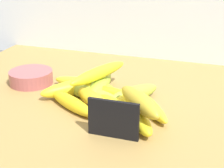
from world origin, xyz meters
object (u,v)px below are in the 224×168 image
(banana_2, at_px, (100,85))
(banana_3, at_px, (71,103))
(banana_0, at_px, (136,117))
(banana_8, at_px, (120,108))
(chalkboard_sign, at_px, (113,121))
(banana_12, at_px, (99,73))
(banana_1, at_px, (132,95))
(banana_6, at_px, (84,84))
(banana_4, at_px, (150,106))
(banana_13, at_px, (139,102))
(banana_11, at_px, (90,93))
(fruit_bowl, at_px, (31,77))
(banana_5, at_px, (106,93))
(banana_7, at_px, (123,102))
(banana_9, at_px, (96,103))
(banana_10, at_px, (76,87))

(banana_2, bearing_deg, banana_3, -104.49)
(banana_0, xyz_separation_m, banana_8, (-0.05, 0.03, -0.00))
(chalkboard_sign, bearing_deg, banana_12, 118.13)
(banana_1, relative_size, banana_6, 0.94)
(banana_2, distance_m, banana_4, 0.17)
(chalkboard_sign, distance_m, banana_13, 0.08)
(banana_1, bearing_deg, banana_11, -168.70)
(banana_3, bearing_deg, banana_11, 70.59)
(fruit_bowl, xyz_separation_m, banana_5, (0.24, -0.03, -0.00))
(chalkboard_sign, relative_size, banana_1, 0.65)
(fruit_bowl, distance_m, banana_7, 0.31)
(chalkboard_sign, xyz_separation_m, banana_12, (-0.11, 0.20, 0.02))
(banana_11, height_order, banana_13, banana_13)
(banana_2, bearing_deg, banana_13, -45.49)
(banana_9, bearing_deg, chalkboard_sign, -53.22)
(banana_11, bearing_deg, banana_4, -6.48)
(banana_12, bearing_deg, banana_9, -73.55)
(banana_0, bearing_deg, banana_4, 78.77)
(banana_6, bearing_deg, banana_11, -54.65)
(banana_7, distance_m, banana_13, 0.11)
(banana_0, xyz_separation_m, banana_11, (-0.15, 0.09, -0.00))
(banana_2, height_order, banana_3, banana_2)
(chalkboard_sign, distance_m, banana_8, 0.10)
(banana_3, height_order, banana_4, banana_3)
(chalkboard_sign, distance_m, banana_6, 0.27)
(banana_8, bearing_deg, banana_6, 140.39)
(banana_6, distance_m, banana_13, 0.26)
(banana_7, bearing_deg, banana_11, 168.44)
(banana_3, bearing_deg, banana_9, 13.50)
(banana_3, relative_size, banana_9, 0.89)
(banana_3, height_order, banana_13, banana_13)
(banana_0, xyz_separation_m, banana_13, (0.01, -0.00, 0.04))
(banana_3, relative_size, banana_7, 0.91)
(banana_0, relative_size, banana_10, 0.84)
(banana_1, xyz_separation_m, banana_7, (-0.01, -0.04, -0.00))
(banana_5, xyz_separation_m, banana_6, (-0.08, 0.04, -0.00))
(banana_4, bearing_deg, chalkboard_sign, -108.37)
(banana_4, height_order, banana_11, banana_11)
(banana_1, bearing_deg, banana_7, -106.77)
(banana_4, bearing_deg, banana_10, 169.40)
(banana_0, distance_m, banana_10, 0.23)
(banana_1, distance_m, banana_2, 0.10)
(banana_3, xyz_separation_m, banana_6, (-0.02, 0.13, -0.00))
(banana_12, bearing_deg, banana_11, -101.49)
(banana_6, height_order, banana_10, banana_10)
(banana_0, height_order, banana_12, banana_12)
(banana_4, xyz_separation_m, banana_13, (-0.01, -0.08, 0.04))
(banana_1, distance_m, banana_9, 0.10)
(banana_2, bearing_deg, banana_10, -149.79)
(banana_8, bearing_deg, banana_9, 173.79)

